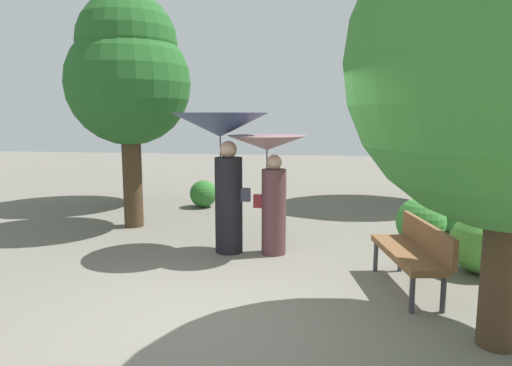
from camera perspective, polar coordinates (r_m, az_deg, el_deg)
The scene contains 11 objects.
ground_plane at distance 5.09m, azimuth -4.99°, elevation -16.20°, with size 40.00×40.00×0.00m, color #6B665B.
person_left at distance 7.00m, azimuth -4.20°, elevation 4.66°, with size 1.48×1.48×2.16m.
person_right at distance 6.92m, azimuth 1.70°, elevation 1.78°, with size 1.20×1.20×1.82m.
park_bench at distance 5.92m, azimuth 19.01°, elevation -7.80°, with size 0.76×1.56×0.83m.
tree_near_left at distance 8.97m, azimuth -15.62°, elevation 13.23°, with size 2.27×2.27×4.33m.
tree_near_right at distance 11.80m, azimuth 21.22°, elevation 13.81°, with size 3.20×3.20×5.18m.
tree_mid_left at distance 11.43m, azimuth -15.42°, elevation 13.11°, with size 2.81×2.81×4.76m.
bush_path_left at distance 7.97m, azimuth 19.82°, elevation -4.54°, with size 0.80×0.80×0.80m, color #387F33.
bush_path_right at distance 9.09m, azimuth 22.28°, elevation -3.79°, with size 0.59×0.59×0.59m, color #235B23.
bush_behind_bench at distance 6.92m, azimuth 26.30°, elevation -6.73°, with size 0.83×0.83×0.83m, color #4C9338.
bush_far_side at distance 10.69m, azimuth -6.56°, elevation -1.34°, with size 0.63×0.63×0.63m, color #2D6B28.
Camera 1 is at (1.12, -4.49, 2.12)m, focal length 32.13 mm.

